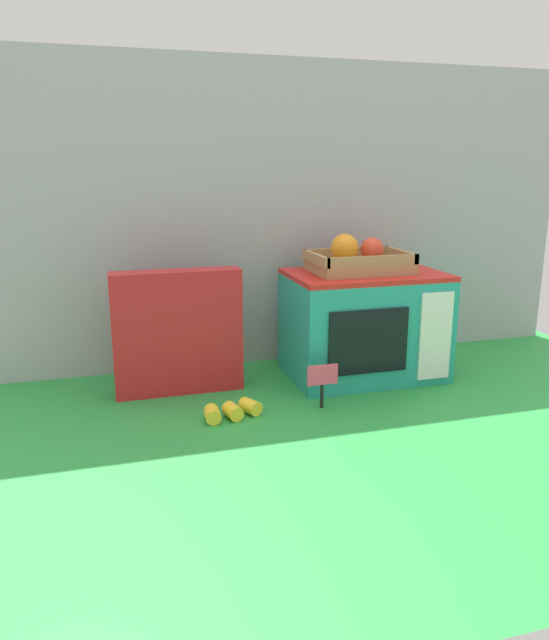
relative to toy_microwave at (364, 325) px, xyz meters
The scene contains 7 objects.
ground_plane 0.19m from the toy_microwave, behind, with size 1.70×1.70×0.00m, color green.
display_back_panel 0.35m from the toy_microwave, 122.96° to the left, with size 1.61×0.03×0.78m, color #A0A3A8.
toy_microwave is the anchor object (origin of this frame).
food_groups_crate 0.16m from the toy_microwave, 145.08° to the left, with size 0.23×0.17×0.09m.
cookie_set_box 0.46m from the toy_microwave, behind, with size 0.30×0.07×0.29m.
price_sign 0.26m from the toy_microwave, 135.05° to the right, with size 0.07×0.01×0.10m.
loose_toy_banana 0.43m from the toy_microwave, 155.37° to the right, with size 0.13×0.07×0.03m.
Camera 1 is at (-0.50, -1.32, 0.52)m, focal length 33.74 mm.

